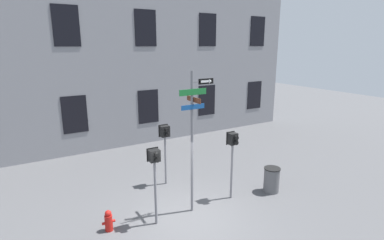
# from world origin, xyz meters

# --- Properties ---
(ground_plane) EXTENTS (60.00, 60.00, 0.00)m
(ground_plane) POSITION_xyz_m (0.00, 0.00, 0.00)
(ground_plane) COLOR #515154
(building_facade) EXTENTS (24.00, 0.64, 12.93)m
(building_facade) POSITION_xyz_m (0.00, 8.36, 6.46)
(building_facade) COLOR gray
(building_facade) RESTS_ON ground_plane
(street_sign_pole) EXTENTS (1.27, 0.83, 4.82)m
(street_sign_pole) POSITION_xyz_m (0.41, 0.32, 2.87)
(street_sign_pole) COLOR slate
(street_sign_pole) RESTS_ON ground_plane
(pedestrian_signal_left) EXTENTS (0.38, 0.40, 2.53)m
(pedestrian_signal_left) POSITION_xyz_m (-1.03, 0.23, 1.99)
(pedestrian_signal_left) COLOR slate
(pedestrian_signal_left) RESTS_ON ground_plane
(pedestrian_signal_right) EXTENTS (0.36, 0.40, 2.56)m
(pedestrian_signal_right) POSITION_xyz_m (2.07, 0.35, 2.01)
(pedestrian_signal_right) COLOR slate
(pedestrian_signal_right) RESTS_ON ground_plane
(pedestrian_signal_across) EXTENTS (0.41, 0.40, 2.51)m
(pedestrian_signal_across) POSITION_xyz_m (0.48, 2.65, 2.00)
(pedestrian_signal_across) COLOR slate
(pedestrian_signal_across) RESTS_ON ground_plane
(fire_hydrant) EXTENTS (0.40, 0.24, 0.68)m
(fire_hydrant) POSITION_xyz_m (-2.44, 0.63, 0.33)
(fire_hydrant) COLOR red
(fire_hydrant) RESTS_ON ground_plane
(trash_bin) EXTENTS (0.63, 0.63, 0.98)m
(trash_bin) POSITION_xyz_m (3.73, -0.04, 0.49)
(trash_bin) COLOR #59595B
(trash_bin) RESTS_ON ground_plane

